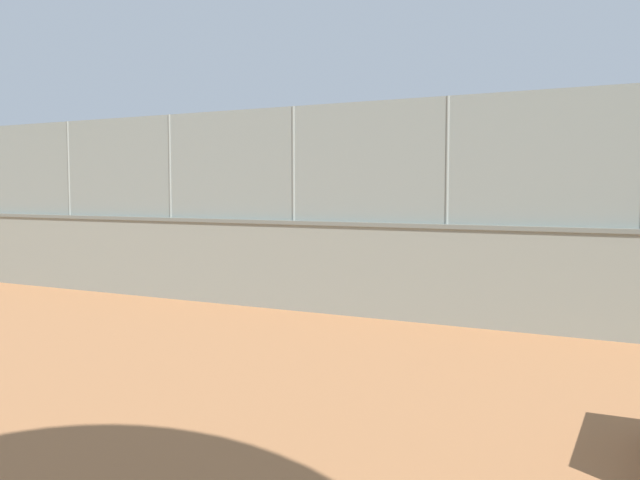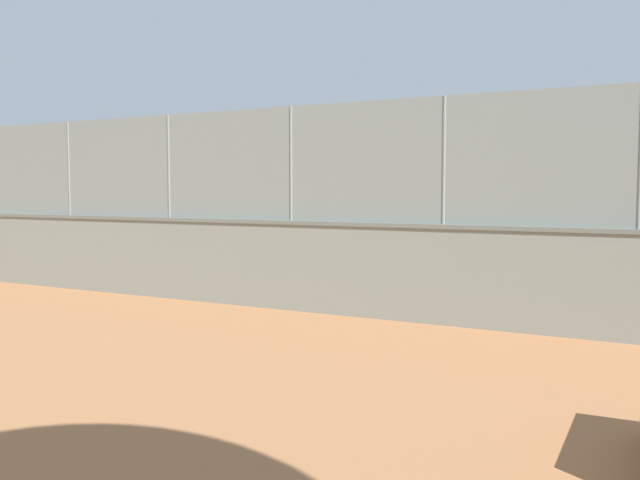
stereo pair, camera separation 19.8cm
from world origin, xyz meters
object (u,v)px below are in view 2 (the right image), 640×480
Objects in this scene: spare_ball_by_wall at (484,315)px; courtside_bench at (410,288)px; player_crossing_court at (281,238)px; player_baseline_waiting at (436,250)px; player_foreground_swinging at (373,231)px; sports_ball at (348,294)px.

courtside_bench is at bearing -1.66° from spare_ball_by_wall.
player_baseline_waiting is at bearing 166.75° from player_crossing_court.
player_foreground_swinging is 18.56× the size of sports_ball.
player_baseline_waiting is at bearing -120.21° from sports_ball.
sports_ball is 2.23m from courtside_bench.
player_baseline_waiting is 2.77m from sports_ball.
player_baseline_waiting is 8.41m from player_foreground_swinging.
player_baseline_waiting reaches higher than courtside_bench.
spare_ball_by_wall is at bearing 148.33° from player_crossing_court.
sports_ball reaches higher than spare_ball_by_wall.
player_foreground_swinging reaches higher than courtside_bench.
player_crossing_court reaches higher than player_baseline_waiting.
player_baseline_waiting is 3.40m from courtside_bench.
courtside_bench is at bearing 151.27° from sports_ball.
courtside_bench is (-5.93, 4.57, -0.53)m from player_crossing_court.
courtside_bench reaches higher than spare_ball_by_wall.
spare_ball_by_wall is (-3.46, 1.10, -0.00)m from sports_ball.
player_crossing_court is 5.42m from sports_ball.
sports_ball is (1.32, 2.26, -0.92)m from player_baseline_waiting.
sports_ball is at bearing -28.73° from courtside_bench.
sports_ball is 3.63m from spare_ball_by_wall.
sports_ball is at bearing 110.93° from player_foreground_swinging.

